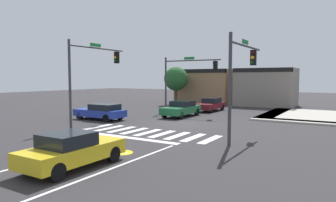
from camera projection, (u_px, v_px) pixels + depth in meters
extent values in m
plane|color=#302D30|center=(182.00, 123.00, 23.40)|extent=(120.00, 120.00, 0.00)
cube|color=silver|center=(98.00, 127.00, 21.81)|extent=(0.50, 2.73, 0.01)
cube|color=silver|center=(110.00, 128.00, 21.25)|extent=(0.50, 2.73, 0.01)
cube|color=silver|center=(122.00, 129.00, 20.69)|extent=(0.50, 2.73, 0.01)
cube|color=silver|center=(135.00, 131.00, 20.12)|extent=(0.50, 2.73, 0.01)
cube|color=silver|center=(148.00, 132.00, 19.56)|extent=(0.50, 2.73, 0.01)
cube|color=silver|center=(162.00, 134.00, 19.00)|extent=(0.50, 2.73, 0.01)
cube|color=silver|center=(177.00, 136.00, 18.44)|extent=(0.50, 2.73, 0.01)
cube|color=silver|center=(193.00, 137.00, 17.87)|extent=(0.50, 2.73, 0.01)
cube|color=silver|center=(211.00, 139.00, 17.31)|extent=(0.50, 2.73, 0.01)
cube|color=white|center=(128.00, 138.00, 17.86)|extent=(6.80, 0.50, 0.01)
cube|color=white|center=(91.00, 147.00, 15.30)|extent=(0.16, 2.00, 0.01)
cube|color=white|center=(16.00, 167.00, 11.89)|extent=(0.16, 2.00, 0.01)
cylinder|color=yellow|center=(122.00, 152.00, 14.28)|extent=(1.04, 1.04, 0.01)
cylinder|color=white|center=(118.00, 152.00, 14.40)|extent=(0.17, 0.17, 0.00)
cylinder|color=white|center=(126.00, 153.00, 14.16)|extent=(0.17, 0.17, 0.00)
cube|color=white|center=(122.00, 152.00, 14.28)|extent=(0.47, 0.04, 0.00)
cube|color=#B2AA9E|center=(318.00, 123.00, 23.17)|extent=(10.00, 1.60, 0.15)
cube|color=#B2AA9E|center=(274.00, 113.00, 29.44)|extent=(1.60, 10.00, 0.15)
cube|color=#B2AA9E|center=(323.00, 116.00, 27.26)|extent=(10.00, 10.00, 0.15)
cube|color=#93704C|center=(207.00, 86.00, 42.46)|extent=(7.46, 5.52, 4.68)
cube|color=black|center=(199.00, 71.00, 40.12)|extent=(7.46, 0.50, 0.50)
cube|color=gray|center=(266.00, 87.00, 38.16)|extent=(6.91, 5.35, 4.70)
cube|color=black|center=(262.00, 70.00, 35.89)|extent=(6.91, 0.50, 0.50)
cylinder|color=#383A3D|center=(230.00, 90.00, 15.52)|extent=(0.18, 0.18, 5.81)
cylinder|color=#383A3D|center=(247.00, 46.00, 17.66)|extent=(0.12, 5.45, 0.12)
cube|color=black|center=(253.00, 58.00, 18.93)|extent=(0.32, 0.32, 0.95)
sphere|color=#470A0A|center=(253.00, 53.00, 18.76)|extent=(0.22, 0.22, 0.22)
sphere|color=orange|center=(253.00, 57.00, 18.78)|extent=(0.22, 0.22, 0.22)
sphere|color=#0C3814|center=(252.00, 62.00, 18.80)|extent=(0.22, 0.22, 0.22)
cube|color=#197233|center=(245.00, 42.00, 17.41)|extent=(0.03, 1.10, 0.24)
cylinder|color=#383A3D|center=(70.00, 84.00, 20.93)|extent=(0.18, 0.18, 6.15)
cylinder|color=#383A3D|center=(98.00, 48.00, 23.12)|extent=(0.12, 5.61, 0.12)
cube|color=black|center=(117.00, 58.00, 24.96)|extent=(0.32, 0.32, 0.95)
sphere|color=#470A0A|center=(115.00, 54.00, 24.79)|extent=(0.22, 0.22, 0.22)
sphere|color=orange|center=(115.00, 57.00, 24.82)|extent=(0.22, 0.22, 0.22)
sphere|color=#0C3814|center=(115.00, 61.00, 24.84)|extent=(0.22, 0.22, 0.22)
cube|color=#197233|center=(96.00, 45.00, 22.87)|extent=(0.03, 1.10, 0.24)
cylinder|color=#383A3D|center=(166.00, 85.00, 30.79)|extent=(0.18, 0.18, 5.58)
cylinder|color=#383A3D|center=(192.00, 60.00, 29.08)|extent=(5.90, 0.12, 0.12)
cube|color=black|center=(215.00, 66.00, 27.87)|extent=(0.32, 0.32, 0.95)
sphere|color=#470A0A|center=(214.00, 63.00, 27.94)|extent=(0.22, 0.22, 0.22)
sphere|color=orange|center=(214.00, 66.00, 27.96)|extent=(0.22, 0.22, 0.22)
sphere|color=#0C3814|center=(214.00, 69.00, 27.98)|extent=(0.22, 0.22, 0.22)
cube|color=#197233|center=(189.00, 58.00, 29.22)|extent=(1.10, 0.03, 0.24)
cube|color=#1E6638|center=(181.00, 110.00, 27.52)|extent=(1.85, 4.57, 0.62)
cube|color=black|center=(183.00, 104.00, 27.74)|extent=(1.63, 2.14, 0.48)
cylinder|color=black|center=(181.00, 115.00, 25.80)|extent=(0.22, 0.69, 0.69)
cylinder|color=black|center=(164.00, 114.00, 26.64)|extent=(0.22, 0.69, 0.69)
cylinder|color=black|center=(197.00, 112.00, 28.45)|extent=(0.22, 0.69, 0.69)
cylinder|color=black|center=(181.00, 111.00, 29.29)|extent=(0.22, 0.69, 0.69)
cube|color=gold|center=(73.00, 152.00, 11.87)|extent=(1.83, 4.18, 0.60)
cube|color=black|center=(67.00, 140.00, 11.60)|extent=(1.61, 1.76, 0.51)
cylinder|color=black|center=(86.00, 149.00, 13.52)|extent=(0.22, 0.65, 0.65)
cylinder|color=black|center=(113.00, 154.00, 12.69)|extent=(0.22, 0.65, 0.65)
cylinder|color=black|center=(28.00, 165.00, 11.10)|extent=(0.22, 0.65, 0.65)
cylinder|color=black|center=(57.00, 172.00, 10.27)|extent=(0.22, 0.65, 0.65)
cube|color=#23389E|center=(100.00, 113.00, 25.51)|extent=(4.46, 1.82, 0.57)
cube|color=black|center=(105.00, 107.00, 25.17)|extent=(2.29, 1.60, 0.49)
cylinder|color=black|center=(80.00, 116.00, 25.63)|extent=(0.64, 0.22, 0.64)
cylinder|color=black|center=(93.00, 114.00, 26.99)|extent=(0.64, 0.22, 0.64)
cylinder|color=black|center=(107.00, 118.00, 24.06)|extent=(0.64, 0.22, 0.64)
cylinder|color=black|center=(120.00, 116.00, 25.42)|extent=(0.64, 0.22, 0.64)
cube|color=maroon|center=(210.00, 106.00, 32.11)|extent=(1.73, 4.40, 0.57)
cube|color=black|center=(212.00, 100.00, 32.37)|extent=(1.52, 1.93, 0.52)
cylinder|color=black|center=(211.00, 110.00, 30.47)|extent=(0.22, 0.65, 0.65)
cylinder|color=black|center=(198.00, 109.00, 31.25)|extent=(0.22, 0.65, 0.65)
cylinder|color=black|center=(222.00, 107.00, 33.02)|extent=(0.22, 0.65, 0.65)
cylinder|color=black|center=(209.00, 107.00, 33.80)|extent=(0.22, 0.65, 0.65)
cylinder|color=#4C3823|center=(176.00, 94.00, 39.62)|extent=(0.36, 0.36, 2.80)
sphere|color=#235628|center=(176.00, 79.00, 39.47)|extent=(3.12, 3.12, 3.12)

